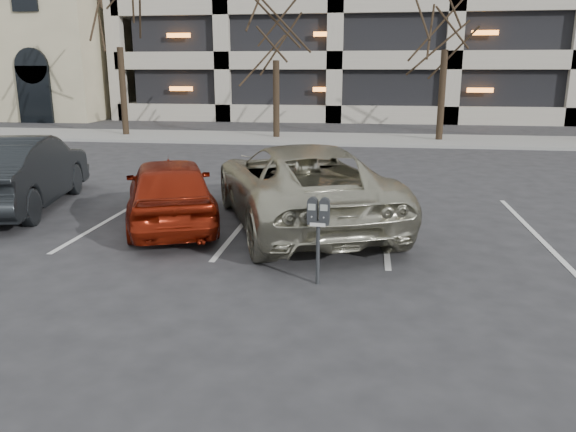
{
  "coord_description": "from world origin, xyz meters",
  "views": [
    {
      "loc": [
        1.02,
        -8.56,
        3.0
      ],
      "look_at": [
        -0.01,
        -1.37,
        1.1
      ],
      "focal_mm": 35.0,
      "sensor_mm": 36.0,
      "label": 1
    }
  ],
  "objects_px": {
    "car_red": "(170,191)",
    "car_dark": "(17,172)",
    "parking_meter": "(318,220)",
    "suv_silver": "(300,184)",
    "tree_b": "(276,10)"
  },
  "relations": [
    {
      "from": "suv_silver",
      "to": "car_dark",
      "type": "relative_size",
      "value": 1.29
    },
    {
      "from": "car_dark",
      "to": "suv_silver",
      "type": "bearing_deg",
      "value": 163.44
    },
    {
      "from": "tree_b",
      "to": "car_dark",
      "type": "relative_size",
      "value": 1.51
    },
    {
      "from": "parking_meter",
      "to": "car_dark",
      "type": "height_order",
      "value": "car_dark"
    },
    {
      "from": "parking_meter",
      "to": "suv_silver",
      "type": "relative_size",
      "value": 0.2
    },
    {
      "from": "tree_b",
      "to": "parking_meter",
      "type": "relative_size",
      "value": 6.0
    },
    {
      "from": "tree_b",
      "to": "parking_meter",
      "type": "distance_m",
      "value": 17.88
    },
    {
      "from": "car_red",
      "to": "car_dark",
      "type": "distance_m",
      "value": 3.9
    },
    {
      "from": "tree_b",
      "to": "car_red",
      "type": "height_order",
      "value": "tree_b"
    },
    {
      "from": "tree_b",
      "to": "car_red",
      "type": "relative_size",
      "value": 1.83
    },
    {
      "from": "tree_b",
      "to": "parking_meter",
      "type": "bearing_deg",
      "value": -78.78
    },
    {
      "from": "car_dark",
      "to": "tree_b",
      "type": "bearing_deg",
      "value": -117.54
    },
    {
      "from": "suv_silver",
      "to": "car_dark",
      "type": "bearing_deg",
      "value": -25.19
    },
    {
      "from": "parking_meter",
      "to": "suv_silver",
      "type": "xyz_separation_m",
      "value": [
        -0.64,
        3.17,
        -0.15
      ]
    },
    {
      "from": "parking_meter",
      "to": "car_dark",
      "type": "relative_size",
      "value": 0.25
    }
  ]
}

